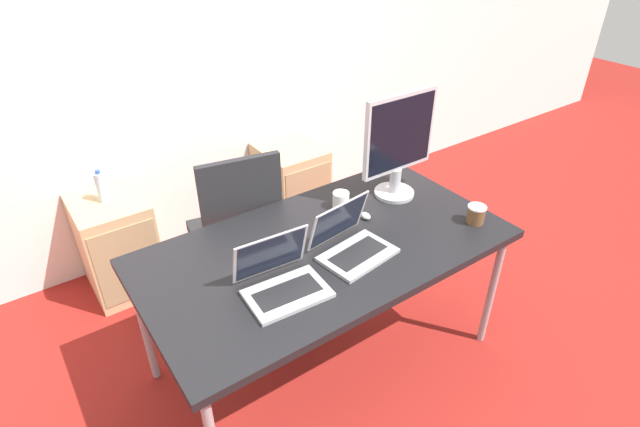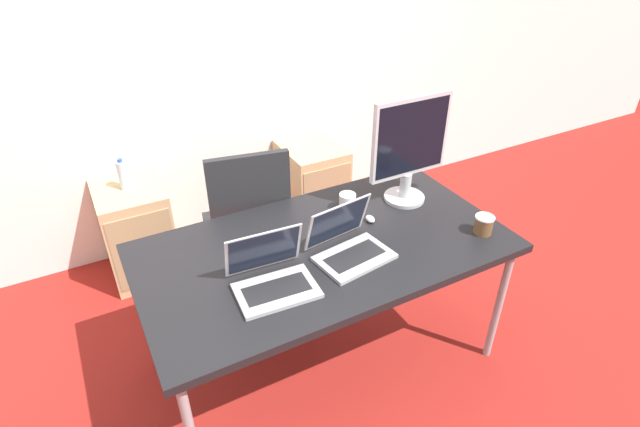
{
  "view_description": "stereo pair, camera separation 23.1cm",
  "coord_description": "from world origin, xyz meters",
  "views": [
    {
      "loc": [
        -1.12,
        -1.55,
        2.16
      ],
      "look_at": [
        0.0,
        0.05,
        0.92
      ],
      "focal_mm": 28.0,
      "sensor_mm": 36.0,
      "label": 1
    },
    {
      "loc": [
        -0.92,
        -1.67,
        2.16
      ],
      "look_at": [
        0.0,
        0.05,
        0.92
      ],
      "focal_mm": 28.0,
      "sensor_mm": 36.0,
      "label": 2
    }
  ],
  "objects": [
    {
      "name": "cabinet_right",
      "position": [
        0.58,
        1.25,
        0.32
      ],
      "size": [
        0.41,
        0.49,
        0.64
      ],
      "color": "tan",
      "rests_on": "ground_plane"
    },
    {
      "name": "water_bottle",
      "position": [
        -0.71,
        1.25,
        0.73
      ],
      "size": [
        0.06,
        0.06,
        0.2
      ],
      "color": "silver",
      "rests_on": "cabinet_left"
    },
    {
      "name": "laptop_right",
      "position": [
        0.06,
        -0.11,
        0.82
      ],
      "size": [
        0.36,
        0.33,
        0.23
      ],
      "color": "#ADADB2",
      "rests_on": "desk"
    },
    {
      "name": "laptop_left",
      "position": [
        -0.33,
        -0.15,
        0.82
      ],
      "size": [
        0.35,
        0.31,
        0.24
      ],
      "color": "#ADADB2",
      "rests_on": "desk"
    },
    {
      "name": "scissors",
      "position": [
        -0.23,
        0.13,
        0.77
      ],
      "size": [
        0.09,
        0.17,
        0.01
      ],
      "color": "#B2B2B7",
      "rests_on": "desk"
    },
    {
      "name": "desk",
      "position": [
        0.0,
        0.0,
        0.72
      ],
      "size": [
        1.74,
        0.94,
        0.77
      ],
      "color": "black",
      "rests_on": "ground_plane"
    },
    {
      "name": "monitor",
      "position": [
        0.58,
        0.17,
        1.07
      ],
      "size": [
        0.45,
        0.22,
        0.58
      ],
      "color": "#B7B7BC",
      "rests_on": "desk"
    },
    {
      "name": "coffee_cup_brown",
      "position": [
        0.73,
        -0.28,
        0.82
      ],
      "size": [
        0.09,
        0.09,
        0.09
      ],
      "color": "brown",
      "rests_on": "desk"
    },
    {
      "name": "office_chair",
      "position": [
        -0.13,
        0.72,
        0.38
      ],
      "size": [
        0.56,
        0.59,
        1.05
      ],
      "color": "#232326",
      "rests_on": "ground_plane"
    },
    {
      "name": "wall_back",
      "position": [
        0.0,
        1.53,
        1.3
      ],
      "size": [
        10.0,
        0.05,
        2.6
      ],
      "color": "white",
      "rests_on": "ground_plane"
    },
    {
      "name": "mouse",
      "position": [
        0.3,
        0.07,
        0.78
      ],
      "size": [
        0.04,
        0.06,
        0.03
      ],
      "color": "silver",
      "rests_on": "desk"
    },
    {
      "name": "coffee_cup_white",
      "position": [
        0.26,
        0.22,
        0.81
      ],
      "size": [
        0.09,
        0.09,
        0.09
      ],
      "color": "white",
      "rests_on": "desk"
    },
    {
      "name": "ground_plane",
      "position": [
        0.0,
        0.0,
        0.0
      ],
      "size": [
        14.0,
        14.0,
        0.0
      ],
      "primitive_type": "plane",
      "color": "maroon"
    },
    {
      "name": "cabinet_left",
      "position": [
        -0.71,
        1.25,
        0.32
      ],
      "size": [
        0.41,
        0.49,
        0.64
      ],
      "color": "tan",
      "rests_on": "ground_plane"
    }
  ]
}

